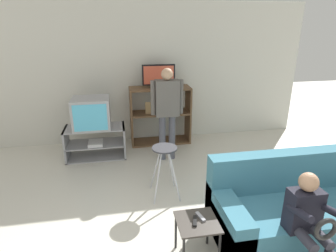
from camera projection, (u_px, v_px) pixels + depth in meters
The scene contains 12 objects.
wall_back at pixel (141, 74), 5.32m from camera, with size 6.40×0.06×2.60m.
tv_stand at pixel (96, 142), 4.83m from camera, with size 1.00×0.48×0.55m.
television_main at pixel (91, 113), 4.64m from camera, with size 0.60×0.53×0.51m.
media_shelf at pixel (160, 115), 5.36m from camera, with size 1.13×0.43×1.09m.
television_flat at pixel (159, 77), 5.13m from camera, with size 0.60×0.20×0.42m.
folding_stool at pixel (165, 158), 3.63m from camera, with size 0.37×0.40×0.70m.
snack_table at pixel (197, 227), 2.65m from camera, with size 0.39×0.39×0.44m.
remote_control_black at pixel (195, 221), 2.62m from camera, with size 0.04×0.14×0.02m, color black.
remote_control_white at pixel (200, 217), 2.68m from camera, with size 0.04×0.14×0.02m, color gray.
couch at pixel (302, 208), 3.08m from camera, with size 1.99×0.84×0.84m.
person_standing_adult at pixel (167, 106), 4.54m from camera, with size 0.53×0.20×1.55m.
person_seated_child at pixel (308, 218), 2.47m from camera, with size 0.33×0.43×0.97m.
Camera 1 is at (-0.47, -1.23, 2.17)m, focal length 30.00 mm.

